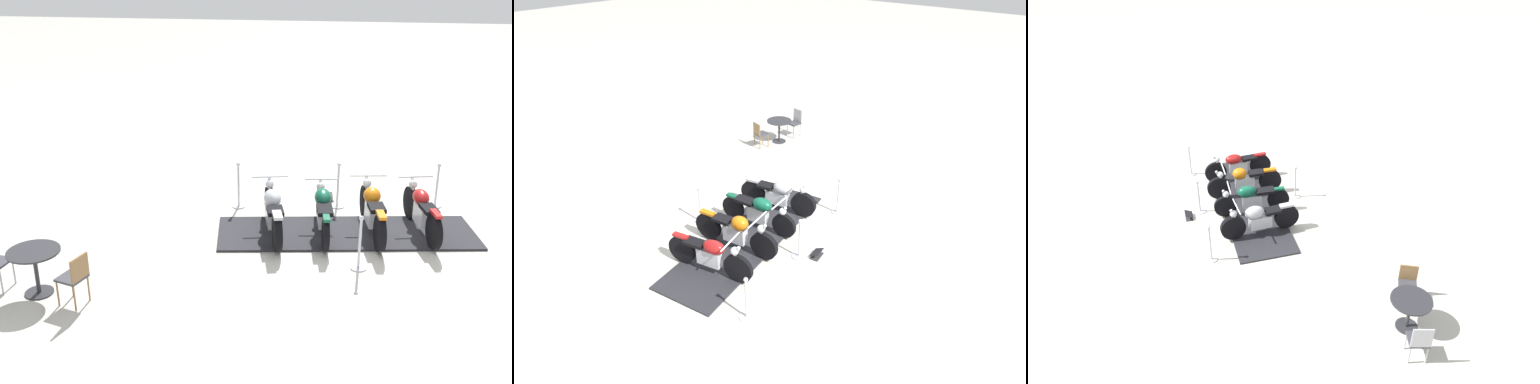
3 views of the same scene
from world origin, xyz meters
The scene contains 14 objects.
ground_plane centered at (0.00, 0.00, 0.00)m, with size 80.00×80.00×0.00m, color beige.
display_platform centered at (0.00, 0.00, 0.02)m, with size 5.17×1.56×0.04m, color #28282D.
motorcycle_maroon centered at (-1.46, -0.27, 0.52)m, with size 0.76×2.10×1.00m.
motorcycle_copper centered at (-0.48, -0.11, 0.52)m, with size 0.77×2.24×1.00m.
motorcycle_forest centered at (0.49, 0.04, 0.52)m, with size 0.68×2.15×0.93m.
motorcycle_chrome centered at (1.48, 0.20, 0.50)m, with size 0.82×2.13×0.99m.
stanchion_right_rear centered at (2.40, -1.07, 0.38)m, with size 0.28×0.28×1.05m.
stanchion_right_front centered at (-1.95, -1.75, 0.34)m, with size 0.31×0.31×1.01m.
stanchion_right_mid centered at (0.22, -1.41, 0.32)m, with size 0.34×0.34×1.04m.
stanchion_left_mid centered at (-0.22, 1.41, 0.35)m, with size 0.30×0.30×1.03m.
info_placard centered at (0.50, -1.72, 0.06)m, with size 0.39×0.26×0.18m.
cafe_table centered at (5.06, 3.05, 0.60)m, with size 0.86×0.86×0.79m.
cafe_chair_near_table centered at (5.88, 2.95, 0.55)m, with size 0.45×0.45×0.97m.
cafe_chair_across_table centered at (4.28, 3.29, 0.52)m, with size 0.50×0.50×0.89m.
Camera 2 is at (-6.58, -6.18, 6.57)m, focal length 31.70 mm.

